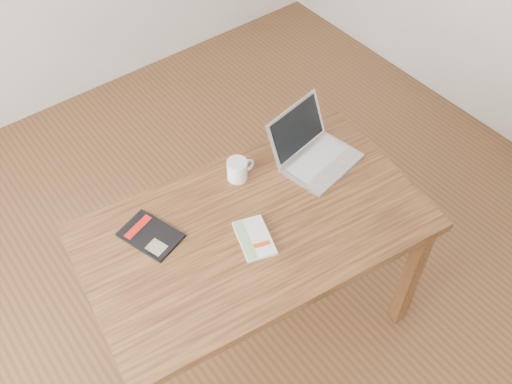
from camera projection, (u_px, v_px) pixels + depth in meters
room at (227, 98)px, 1.71m from camera, size 4.04×4.04×2.70m
desk at (255, 239)px, 2.23m from camera, size 1.39×0.91×0.75m
white_guidebook at (254, 238)px, 2.11m from camera, size 0.17×0.21×0.02m
black_guidebook at (151, 235)px, 2.12m from camera, size 0.21×0.25×0.01m
laptop at (313, 150)px, 2.36m from camera, size 0.35×0.34×0.21m
coffee_mug at (238, 169)px, 2.28m from camera, size 0.12×0.08×0.09m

